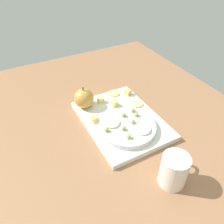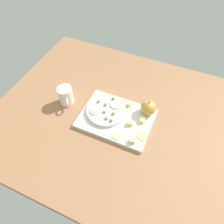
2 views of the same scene
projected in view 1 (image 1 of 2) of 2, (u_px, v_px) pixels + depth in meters
The scene contains 21 objects.
table at pixel (115, 129), 80.41cm from camera, with size 120.70×97.23×4.35cm, color #976846.
platter at pixel (121, 120), 79.55cm from camera, with size 33.78×24.79×1.87cm, color silver.
serving_dish at pixel (127, 127), 73.77cm from camera, with size 18.85×18.85×1.86cm, color silver.
apple_whole at pixel (84, 98), 81.83cm from camera, with size 7.22×7.22×7.22cm, color gold.
apple_stem at pixel (83, 89), 79.18cm from camera, with size 0.50×0.50×1.20cm, color brown.
cheese_cube_0 at pixel (128, 92), 89.41cm from camera, with size 2.13×2.13×2.13cm, color #F3C46D.
cheese_cube_1 at pixel (101, 100), 85.35cm from camera, with size 2.13×2.13×2.13cm, color #F3CF71.
cheese_cube_2 at pixel (114, 104), 83.58cm from camera, with size 2.13×2.13×2.13cm, color #ECCC72.
cheese_cube_3 at pixel (95, 119), 76.67cm from camera, with size 2.13×2.13×2.13cm, color #E4C867.
cracker_0 at pixel (137, 104), 84.92cm from camera, with size 4.65×4.65×0.40cm, color #D2B98A.
cracker_1 at pixel (114, 93), 90.35cm from camera, with size 4.65×4.65×0.40cm, color #D4BD7A.
grape_0 at pixel (123, 128), 71.05cm from camera, with size 1.60×1.44×1.42cm, color #9AB159.
grape_1 at pixel (133, 122), 73.51cm from camera, with size 1.60×1.44×1.36cm, color #8FB05D.
grape_2 at pixel (129, 136), 68.14cm from camera, with size 1.60×1.44×1.49cm, color #8CC250.
grape_3 at pixel (133, 110), 78.08cm from camera, with size 1.60×1.44×1.46cm, color #9DAD55.
grape_4 at pixel (136, 114), 76.37cm from camera, with size 1.60×1.44×1.33cm, color #96B751.
grape_5 at pixel (124, 115), 76.21cm from camera, with size 1.60×1.44×1.33cm, color #87AF4A.
grape_6 at pixel (106, 130), 70.51cm from camera, with size 1.60×1.44×1.43cm, color #99B74C.
apple_slice_0 at pixel (111, 123), 73.58cm from camera, with size 5.30×5.30×0.60cm, color beige.
apple_slice_1 at pixel (142, 129), 71.17cm from camera, with size 5.30×5.30×0.60cm, color beige.
cup at pixel (174, 170), 58.13cm from camera, with size 8.26×9.07×9.69cm.
Camera 1 is at (51.09, -28.78, 57.54)cm, focal length 35.97 mm.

